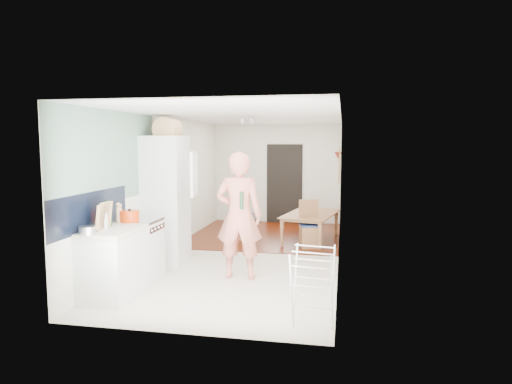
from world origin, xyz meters
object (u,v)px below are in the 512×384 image
(dining_chair, at_px, (310,224))
(stool, at_px, (245,230))
(person, at_px, (239,204))
(drying_rack, at_px, (313,287))
(dining_table, at_px, (312,229))

(dining_chair, distance_m, stool, 1.49)
(person, bearing_deg, dining_chair, -115.81)
(person, relative_size, dining_chair, 2.44)
(stool, distance_m, drying_rack, 4.59)
(dining_chair, xyz_separation_m, stool, (-1.40, 0.47, -0.24))
(dining_table, distance_m, stool, 1.40)
(person, relative_size, drying_rack, 2.55)
(person, height_order, stool, person)
(dining_table, bearing_deg, stool, 106.96)
(stool, relative_size, drying_rack, 0.50)
(person, relative_size, dining_table, 1.60)
(dining_chair, relative_size, drying_rack, 1.04)
(stool, bearing_deg, person, -79.81)
(dining_table, height_order, drying_rack, drying_rack)
(dining_chair, bearing_deg, stool, 145.72)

